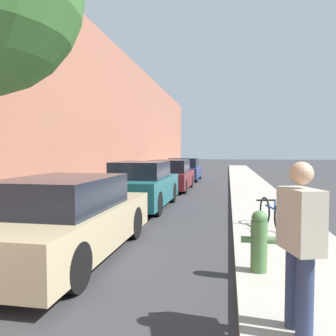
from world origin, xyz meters
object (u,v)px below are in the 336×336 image
pedestrian (300,239)px  parked_car_teal (142,186)px  parked_car_champagne (67,219)px  parked_car_navy (184,170)px  fire_hydrant (259,240)px  parked_car_maroon (170,176)px  bicycle (272,214)px

pedestrian → parked_car_teal: bearing=8.5°
parked_car_teal → parked_car_champagne: bearing=-90.0°
parked_car_champagne → pedestrian: size_ratio=2.69×
parked_car_teal → parked_car_navy: size_ratio=1.03×
parked_car_champagne → pedestrian: (3.36, -1.99, 0.35)m
fire_hydrant → pedestrian: size_ratio=0.54×
parked_car_navy → parked_car_maroon: bearing=-89.7°
parked_car_maroon → pedestrian: bearing=-74.5°
parked_car_maroon → parked_car_navy: parked_car_maroon is taller
parked_car_teal → pedestrian: bearing=-64.3°
fire_hydrant → bicycle: size_ratio=0.57×
parked_car_champagne → parked_car_maroon: size_ratio=1.07×
parked_car_teal → parked_car_maroon: bearing=89.5°
parked_car_teal → fire_hydrant: size_ratio=4.72×
parked_car_champagne → bicycle: 4.29m
parked_car_champagne → parked_car_teal: 4.99m
bicycle → parked_car_champagne: bearing=-161.4°
parked_car_navy → pedestrian: pedestrian is taller
parked_car_navy → fire_hydrant: 15.89m
parked_car_navy → fire_hydrant: parked_car_navy is taller
parked_car_champagne → parked_car_maroon: parked_car_maroon is taller
bicycle → parked_car_maroon: bearing=102.0°
parked_car_navy → bicycle: (3.63, -12.90, -0.21)m
parked_car_maroon → fire_hydrant: bearing=-73.4°
bicycle → parked_car_teal: bearing=130.0°
parked_car_champagne → parked_car_teal: (0.00, 4.99, 0.05)m
fire_hydrant → pedestrian: 1.64m
parked_car_teal → bicycle: 4.58m
parked_car_teal → fire_hydrant: (3.14, -5.43, -0.15)m
parked_car_champagne → parked_car_navy: (0.02, 15.14, -0.00)m
pedestrian → bicycle: bearing=-21.2°
parked_car_champagne → parked_car_navy: size_ratio=1.09×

